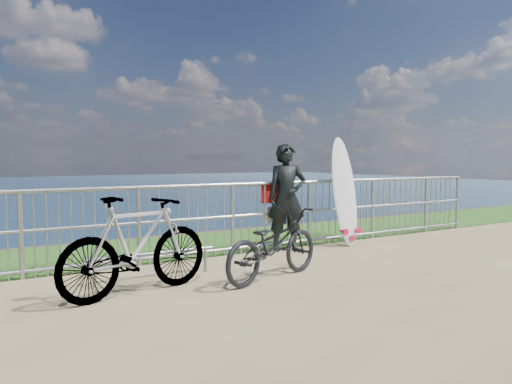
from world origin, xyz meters
TOP-DOWN VIEW (x-y plane):
  - grass_strip at (0.00, 2.70)m, footprint 120.00×120.00m
  - railing at (0.02, 1.60)m, footprint 10.06×0.10m
  - surfer at (0.42, 1.45)m, footprint 0.74×0.61m
  - surfboard at (1.57, 1.34)m, footprint 0.49×0.44m
  - bicycle_near at (-0.84, -0.03)m, footprint 1.76×1.04m
  - bicycle_far at (-2.51, 0.17)m, footprint 1.91×0.90m
  - bike_rack at (-2.10, 0.77)m, footprint 1.65×0.05m

SIDE VIEW (x-z plane):
  - grass_strip at x=0.00m, z-range 0.01..0.01m
  - bike_rack at x=-2.10m, z-range 0.11..0.46m
  - bicycle_near at x=-0.84m, z-range 0.00..0.88m
  - bicycle_far at x=-2.51m, z-range 0.00..1.11m
  - railing at x=0.02m, z-range 0.01..1.14m
  - surfboard at x=1.57m, z-range -0.07..1.81m
  - surfer at x=0.42m, z-range 0.00..1.74m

